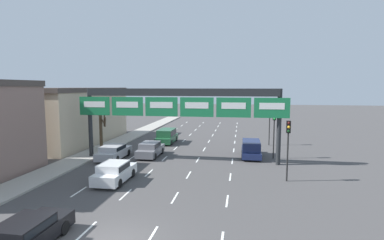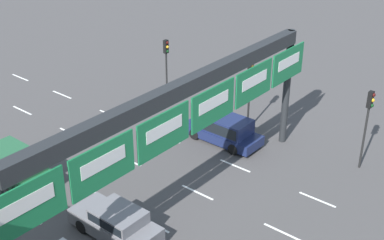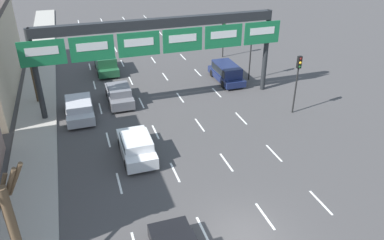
{
  "view_description": "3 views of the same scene",
  "coord_description": "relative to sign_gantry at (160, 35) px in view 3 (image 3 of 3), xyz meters",
  "views": [
    {
      "loc": [
        5.72,
        -11.89,
        7.0
      ],
      "look_at": [
        0.95,
        16.82,
        3.77
      ],
      "focal_mm": 28.0,
      "sensor_mm": 36.0,
      "label": 1
    },
    {
      "loc": [
        -15.9,
        1.96,
        15.58
      ],
      "look_at": [
        1.57,
        16.29,
        4.07
      ],
      "focal_mm": 50.0,
      "sensor_mm": 36.0,
      "label": 2
    },
    {
      "loc": [
        -6.33,
        -11.45,
        13.23
      ],
      "look_at": [
        0.4,
        9.01,
        1.64
      ],
      "focal_mm": 35.0,
      "sensor_mm": 36.0,
      "label": 3
    }
  ],
  "objects": [
    {
      "name": "ground_plane",
      "position": [
        -0.0,
        -15.39,
        -5.66
      ],
      "size": [
        220.0,
        220.0,
        0.0
      ],
      "primitive_type": "plane",
      "color": "#474444"
    },
    {
      "name": "car_grey",
      "position": [
        -3.29,
        1.26,
        -4.87
      ],
      "size": [
        1.86,
        4.38,
        1.47
      ],
      "color": "slate",
      "rests_on": "ground_plane"
    },
    {
      "name": "tree_bare_second",
      "position": [
        -9.51,
        3.32,
        -3.24
      ],
      "size": [
        0.9,
        1.25,
        4.12
      ],
      "color": "brown",
      "rests_on": "sidewalk_left"
    },
    {
      "name": "car_silver",
      "position": [
        -6.52,
        -0.3,
        -4.91
      ],
      "size": [
        1.99,
        4.68,
        1.39
      ],
      "color": "#B7B7BC",
      "rests_on": "ground_plane"
    },
    {
      "name": "traffic_light_near_gantry",
      "position": [
        9.06,
        9.26,
        -2.56
      ],
      "size": [
        0.3,
        0.35,
        4.33
      ],
      "color": "black",
      "rests_on": "ground_plane"
    },
    {
      "name": "traffic_light_mid_block",
      "position": [
        8.88,
        2.44,
        -2.32
      ],
      "size": [
        0.3,
        0.35,
        4.68
      ],
      "color": "black",
      "rests_on": "ground_plane"
    },
    {
      "name": "suv_green",
      "position": [
        -3.46,
        8.65,
        -4.69
      ],
      "size": [
        1.98,
        4.63,
        1.75
      ],
      "color": "#235B38",
      "rests_on": "ground_plane"
    },
    {
      "name": "car_white",
      "position": [
        -3.45,
        -7.03,
        -4.87
      ],
      "size": [
        1.92,
        4.28,
        1.49
      ],
      "color": "silver",
      "rests_on": "ground_plane"
    },
    {
      "name": "traffic_light_far_end",
      "position": [
        9.14,
        -4.75,
        -2.41
      ],
      "size": [
        0.3,
        0.35,
        4.54
      ],
      "color": "black",
      "rests_on": "ground_plane"
    },
    {
      "name": "sign_gantry",
      "position": [
        0.0,
        0.0,
        0.0
      ],
      "size": [
        19.79,
        0.7,
        6.85
      ],
      "color": "#232628",
      "rests_on": "ground_plane"
    },
    {
      "name": "lane_dashes",
      "position": [
        -0.0,
        -1.89,
        -5.65
      ],
      "size": [
        10.02,
        67.0,
        0.01
      ],
      "color": "white",
      "rests_on": "ground_plane"
    },
    {
      "name": "suv_navy",
      "position": [
        6.75,
        2.8,
        -4.75
      ],
      "size": [
        1.9,
        4.75,
        1.63
      ],
      "color": "#19234C",
      "rests_on": "ground_plane"
    },
    {
      "name": "tree_bare_closest",
      "position": [
        -9.78,
        -13.59,
        -2.96
      ],
      "size": [
        1.97,
        1.95,
        5.28
      ],
      "color": "brown",
      "rests_on": "sidewalk_left"
    }
  ]
}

